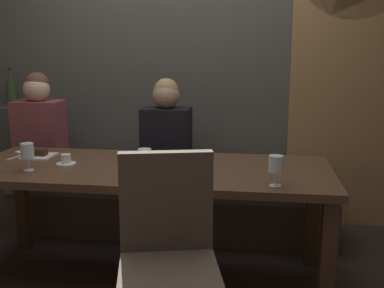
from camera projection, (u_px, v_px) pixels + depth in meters
The scene contains 17 objects.
ground at pixel (151, 278), 2.98m from camera, with size 9.00×9.00×0.00m, color black.
back_wall_tiled at pixel (180, 41), 3.85m from camera, with size 6.00×0.12×3.00m, color #4C4944.
arched_door at pixel (350, 58), 3.63m from camera, with size 0.90×0.05×2.55m.
back_counter at pixel (4, 160), 4.10m from camera, with size 1.10×0.28×0.95m, color #413E3A.
dining_table at pixel (149, 180), 2.85m from camera, with size 2.20×0.84×0.74m.
banquette_bench at pixel (170, 207), 3.61m from camera, with size 2.50×0.44×0.45m.
chair_near_side at pixel (168, 246), 2.13m from camera, with size 0.53×0.53×0.98m.
diner_redhead at pixel (39, 128), 3.61m from camera, with size 0.36×0.24×0.81m.
diner_bearded at pixel (166, 133), 3.49m from camera, with size 0.36×0.24×0.78m.
wine_bottle_pale_label at pixel (11, 92), 3.96m from camera, with size 0.08×0.08×0.33m.
wine_glass_near_right at pixel (27, 151), 2.71m from camera, with size 0.08×0.08×0.16m.
wine_glass_end_right at pixel (145, 157), 2.56m from camera, with size 0.08×0.08×0.16m.
wine_glass_end_left at pixel (276, 165), 2.41m from camera, with size 0.08×0.08×0.16m.
espresso_cup at pixel (66, 160), 2.88m from camera, with size 0.12×0.12×0.06m.
dessert_plate at pixel (39, 155), 3.07m from camera, with size 0.19×0.19×0.05m.
fork_on_table at pixel (16, 157), 3.06m from camera, with size 0.02×0.17×0.01m, color silver.
folded_napkin at pixel (25, 152), 3.20m from camera, with size 0.11×0.10×0.01m, color silver.
Camera 1 is at (0.64, -2.68, 1.46)m, focal length 43.57 mm.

